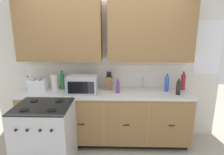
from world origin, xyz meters
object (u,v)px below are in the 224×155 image
Objects in this scene: paper_towel_roll at (54,82)px; bottle_green at (62,80)px; bottle_blue at (167,83)px; stove_range at (45,136)px; microwave at (82,84)px; toaster at (38,85)px; bottle_clear at (28,83)px; bottle_dark at (179,87)px; bottle_red at (183,81)px; bottle_violet at (118,86)px; knife_block at (109,83)px.

bottle_green is at bearing 18.57° from paper_towel_roll.
stove_range is at bearing -159.53° from bottle_blue.
microwave reaches higher than toaster.
microwave is 1.63× the size of bottle_blue.
bottle_clear reaches higher than stove_range.
stove_range is at bearing -128.55° from microwave.
microwave reaches higher than bottle_dark.
toaster is (-0.31, 0.65, 0.56)m from stove_range.
bottle_red reaches higher than toaster.
microwave is at bearing -9.60° from bottle_clear.
bottle_blue is 0.93× the size of bottle_red.
bottle_blue is at bearing 0.94° from toaster.
bottle_dark is 1.93m from bottle_green.
bottle_blue reaches higher than paper_towel_roll.
paper_towel_roll is at bearing 162.65° from microwave.
bottle_dark reaches higher than bottle_clear.
paper_towel_roll reaches higher than stove_range.
bottle_dark is at bearing -7.58° from bottle_green.
bottle_violet is (-0.96, 0.06, -0.02)m from bottle_dark.
bottle_dark is 2.50m from bottle_clear.
bottle_red reaches higher than bottle_dark.
knife_block is at bearing 2.47° from paper_towel_roll.
bottle_clear is 0.58m from bottle_green.
bottle_violet is at bearing -11.75° from bottle_green.
bottle_blue is (2.35, -0.04, 0.03)m from bottle_clear.
bottle_clear is at bearing 170.40° from microwave.
toaster is 1.08× the size of paper_towel_roll.
paper_towel_roll is 0.46m from bottle_clear.
toaster is 0.88× the size of bottle_red.
stove_range is 2.95× the size of bottle_green.
stove_range is at bearing -150.96° from bottle_violet.
toaster reaches higher than stove_range.
bottle_dark reaches higher than toaster.
microwave is at bearing -6.22° from toaster.
microwave is at bearing 177.95° from bottle_dark.
toaster is at bearing -163.56° from paper_towel_roll.
bottle_blue reaches higher than bottle_dark.
bottle_violet is (1.33, -0.08, 0.01)m from toaster.
bottle_red is at bearing 19.86° from stove_range.
toaster is 0.87× the size of bottle_green.
bottle_dark is at bearing -5.97° from paper_towel_roll.
knife_block is 1.26m from bottle_red.
knife_block is 0.97m from bottle_blue.
knife_block is 1.38× the size of bottle_violet.
toaster is 1.34m from bottle_violet.
bottle_blue reaches higher than bottle_violet.
bottle_green is at bearing 172.42° from bottle_dark.
bottle_blue is (-0.14, 0.17, 0.01)m from bottle_dark.
stove_range is at bearing -85.81° from paper_towel_roll.
knife_block is at bearing 41.18° from stove_range.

